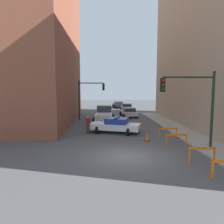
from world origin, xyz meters
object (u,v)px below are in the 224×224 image
Objects in this scene: traffic_light_near at (196,99)px; barrier_back at (176,138)px; barrier_mid at (202,152)px; parked_car_mid at (127,107)px; parked_car_near at (129,112)px; parked_car_far at (118,105)px; white_truck at (104,114)px; pedestrian_crossing at (88,125)px; barrier_corner at (168,131)px; traffic_cone at (147,137)px; traffic_light_far at (87,94)px; police_car at (115,125)px.

traffic_light_near is 3.25m from barrier_back.
barrier_mid is 3.54m from barrier_back.
barrier_back is (0.89, -23.44, -0.06)m from parked_car_mid.
parked_car_near is 13.72m from parked_car_far.
white_truck is 1.24× the size of parked_car_far.
parked_car_mid is 19.82m from pedestrian_crossing.
barrier_mid is (1.15, -26.97, -0.06)m from parked_car_mid.
parked_car_far is (-1.01, 6.06, 0.00)m from parked_car_mid.
pedestrian_crossing is 1.04× the size of barrier_mid.
traffic_cone is (-1.90, -0.68, -0.30)m from barrier_corner.
barrier_back is at bearing 94.20° from barrier_mid.
parked_car_far reaches higher than barrier_back.
police_car is (3.11, -8.57, -2.67)m from traffic_light_far.
white_truck is at bearing -139.33° from parked_car_near.
traffic_light_near is 7.93× the size of traffic_cone.
white_truck is 17.68m from parked_car_far.
parked_car_near reaches higher than traffic_cone.
barrier_mid is at bearing -83.96° from parked_car_mid.
traffic_cone is (-0.93, -21.83, -0.36)m from parked_car_mid.
parked_car_far is 2.78× the size of barrier_mid.
traffic_light_near is 3.77m from barrier_mid.
pedestrian_crossing reaches higher than parked_car_far.
white_truck is at bearing 117.75° from barrier_corner.
white_truck is (2.16, -1.31, -2.49)m from traffic_light_far.
parked_car_far is at bearing 103.04° from parked_car_mid.
pedestrian_crossing reaches higher than barrier_back.
traffic_light_near is 0.95× the size of white_truck.
traffic_light_near reaches higher than traffic_cone.
barrier_corner is (6.76, -2.20, -0.24)m from pedestrian_crossing.
traffic_light_far is at bearing 128.28° from pedestrian_crossing.
traffic_light_far is 1.17× the size of parked_car_far.
parked_car_mid is at bearing 107.63° from pedestrian_crossing.
parked_car_far is 2.68× the size of pedestrian_crossing.
traffic_light_far reaches higher than pedestrian_crossing.
traffic_cone is at bearing 138.55° from barrier_back.
police_car is 11.26m from parked_car_near.
barrier_corner reaches higher than traffic_cone.
barrier_mid is (2.16, -33.03, -0.06)m from parked_car_far.
parked_car_far is at bearing 90.16° from traffic_cone.
barrier_back is at bearing -89.51° from parked_car_near.
barrier_mid is at bearing -66.09° from traffic_light_far.
barrier_corner is at bearing -102.84° from police_car.
traffic_light_near reaches higher than parked_car_near.
parked_car_mid is (3.26, 18.59, -0.05)m from police_car.
parked_car_mid is at bearing 92.17° from barrier_back.
barrier_mid is (1.74, -19.32, -0.06)m from parked_car_near.
pedestrian_crossing is 8.05m from barrier_back.
parked_car_near reaches higher than barrier_mid.
barrier_corner is at bearing -59.42° from white_truck.
pedestrian_crossing is at bearing -103.40° from parked_car_mid.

